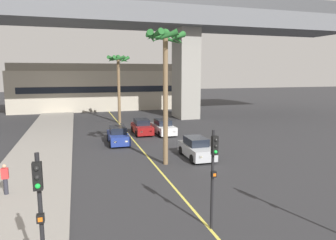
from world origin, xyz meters
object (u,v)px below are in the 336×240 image
palm_tree_mid_median (118,69)px  traffic_light_left_sidewalk_corner (40,207)px  traffic_light_median_near (213,166)px  car_queue_front (196,148)px  car_queue_second (118,136)px  pedestrian_mid_block (5,179)px  palm_tree_near_median (165,56)px  car_queue_third (163,127)px  car_queue_fourth (142,127)px

palm_tree_mid_median → traffic_light_left_sidewalk_corner: bearing=-101.7°
traffic_light_left_sidewalk_corner → traffic_light_median_near: (6.25, 2.34, -0.15)m
car_queue_front → palm_tree_mid_median: bearing=100.7°
car_queue_second → pedestrian_mid_block: bearing=-124.7°
palm_tree_near_median → pedestrian_mid_block: 12.05m
car_queue_front → traffic_light_median_near: 10.99m
car_queue_third → car_queue_fourth: same height
car_queue_fourth → traffic_light_median_near: (-1.35, -20.40, 1.99)m
car_queue_third → palm_tree_near_median: size_ratio=0.45×
traffic_light_left_sidewalk_corner → palm_tree_mid_median: (6.30, 30.43, 4.05)m
car_queue_fourth → palm_tree_mid_median: size_ratio=0.48×
traffic_light_left_sidewalk_corner → traffic_light_median_near: size_ratio=1.00×
car_queue_front → traffic_light_median_near: traffic_light_median_near is taller
car_queue_front → traffic_light_left_sidewalk_corner: 16.02m
palm_tree_mid_median → car_queue_front: bearing=-79.3°
car_queue_fourth → car_queue_front: bearing=-78.4°
traffic_light_median_near → palm_tree_near_median: size_ratio=0.45×
car_queue_third → pedestrian_mid_block: (-12.36, -13.39, 0.28)m
car_queue_second → palm_tree_mid_median: (1.71, 11.46, 6.19)m
car_queue_front → palm_tree_mid_median: (-3.38, 17.85, 6.19)m
palm_tree_mid_median → pedestrian_mid_block: 24.41m
palm_tree_near_median → pedestrian_mid_block: bearing=-161.9°
car_queue_third → palm_tree_mid_median: palm_tree_mid_median is taller
car_queue_third → pedestrian_mid_block: pedestrian_mid_block is taller
car_queue_fourth → palm_tree_mid_median: 9.96m
palm_tree_mid_median → car_queue_third: bearing=-68.2°
palm_tree_mid_median → pedestrian_mid_block: size_ratio=5.33×
traffic_light_left_sidewalk_corner → traffic_light_median_near: traffic_light_left_sidewalk_corner is taller
palm_tree_mid_median → palm_tree_near_median: bearing=-88.1°
car_queue_second → palm_tree_near_median: palm_tree_near_median is taller
car_queue_front → palm_tree_near_median: bearing=-161.3°
pedestrian_mid_block → car_queue_third: bearing=47.3°
palm_tree_mid_median → traffic_light_median_near: bearing=-90.1°
car_queue_third → pedestrian_mid_block: size_ratio=2.57×
car_queue_third → car_queue_fourth: (-2.11, 0.83, 0.00)m
car_queue_second → traffic_light_median_near: traffic_light_median_near is taller
car_queue_second → pedestrian_mid_block: (-7.25, -10.46, 0.28)m
car_queue_front → pedestrian_mid_block: 13.00m
car_queue_second → palm_tree_mid_median: palm_tree_mid_median is taller
palm_tree_near_median → pedestrian_mid_block: (-9.60, -3.14, -6.58)m
car_queue_fourth → car_queue_second: bearing=-128.6°
car_queue_front → car_queue_fourth: bearing=101.6°
palm_tree_mid_median → pedestrian_mid_block: (-8.96, -21.92, -5.92)m
car_queue_front → palm_tree_near_median: size_ratio=0.44×
car_queue_fourth → palm_tree_near_median: (-0.65, -11.08, 6.85)m
car_queue_third → pedestrian_mid_block: 18.23m
pedestrian_mid_block → palm_tree_mid_median: bearing=67.8°
car_queue_fourth → traffic_light_median_near: bearing=-93.8°
palm_tree_near_median → car_queue_fourth: bearing=86.6°
car_queue_front → car_queue_second: (-5.10, 6.39, 0.00)m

